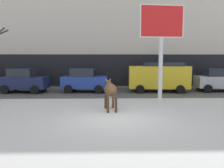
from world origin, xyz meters
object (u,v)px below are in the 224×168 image
object	(u,v)px
car_navy_hatchback	(24,80)
car_silver_hatchback	(218,80)
car_yellow_van	(159,76)
car_blue_hatchback	(85,80)
cow_brown	(110,90)
pedestrian_near_billboard	(20,78)
billboard	(162,28)

from	to	relation	value
car_navy_hatchback	car_silver_hatchback	size ratio (longest dim) A/B	1.00
car_navy_hatchback	car_yellow_van	size ratio (longest dim) A/B	0.76
car_yellow_van	car_silver_hatchback	xyz separation A→B (m)	(4.81, 0.08, -0.32)
car_blue_hatchback	car_silver_hatchback	size ratio (longest dim) A/B	1.00
cow_brown	pedestrian_near_billboard	world-z (taller)	pedestrian_near_billboard
cow_brown	pedestrian_near_billboard	xyz separation A→B (m)	(-7.94, 9.18, -0.11)
car_navy_hatchback	pedestrian_near_billboard	bearing A→B (deg)	115.76
billboard	pedestrian_near_billboard	world-z (taller)	billboard
cow_brown	car_blue_hatchback	distance (m)	6.75
car_navy_hatchback	car_silver_hatchback	world-z (taller)	same
car_blue_hatchback	billboard	bearing A→B (deg)	-43.99
car_blue_hatchback	car_yellow_van	world-z (taller)	car_yellow_van
cow_brown	car_silver_hatchback	bearing A→B (deg)	36.64
billboard	car_yellow_van	world-z (taller)	billboard
car_blue_hatchback	cow_brown	bearing A→B (deg)	-73.64
cow_brown	car_navy_hatchback	size ratio (longest dim) A/B	0.53
billboard	car_yellow_van	bearing A→B (deg)	77.82
car_blue_hatchback	car_silver_hatchback	distance (m)	10.63
cow_brown	billboard	bearing A→B (deg)	31.82
billboard	pedestrian_near_billboard	distance (m)	13.56
car_yellow_van	pedestrian_near_billboard	distance (m)	12.18
car_navy_hatchback	car_yellow_van	xyz separation A→B (m)	(10.48, 0.09, 0.32)
car_navy_hatchback	car_silver_hatchback	distance (m)	15.28
cow_brown	billboard	size ratio (longest dim) A/B	0.35
cow_brown	car_blue_hatchback	world-z (taller)	car_blue_hatchback
pedestrian_near_billboard	cow_brown	bearing A→B (deg)	-49.14
cow_brown	car_navy_hatchback	xyz separation A→B (m)	(-6.56, 6.32, -0.07)
billboard	cow_brown	bearing A→B (deg)	-148.18
car_blue_hatchback	pedestrian_near_billboard	distance (m)	6.61
car_blue_hatchback	car_silver_hatchback	xyz separation A→B (m)	(10.63, 0.01, 0.00)
cow_brown	car_blue_hatchback	bearing A→B (deg)	106.36
cow_brown	car_yellow_van	distance (m)	7.52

